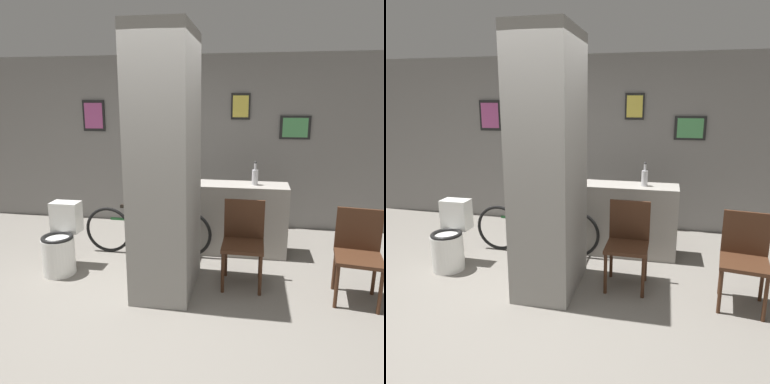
# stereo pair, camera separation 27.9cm
# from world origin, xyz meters

# --- Properties ---
(ground_plane) EXTENTS (14.00, 14.00, 0.00)m
(ground_plane) POSITION_xyz_m (0.00, 0.00, 0.00)
(ground_plane) COLOR slate
(wall_back) EXTENTS (8.00, 0.09, 2.60)m
(wall_back) POSITION_xyz_m (0.00, 2.63, 1.30)
(wall_back) COLOR gray
(wall_back) RESTS_ON ground_plane
(pillar_center) EXTENTS (0.61, 0.93, 2.60)m
(pillar_center) POSITION_xyz_m (0.05, 0.47, 1.30)
(pillar_center) COLOR gray
(pillar_center) RESTS_ON ground_plane
(counter_shelf) EXTENTS (1.27, 0.44, 0.91)m
(counter_shelf) POSITION_xyz_m (0.73, 1.53, 0.45)
(counter_shelf) COLOR gray
(counter_shelf) RESTS_ON ground_plane
(toilet) EXTENTS (0.37, 0.53, 0.78)m
(toilet) POSITION_xyz_m (-1.25, 0.63, 0.33)
(toilet) COLOR white
(toilet) RESTS_ON ground_plane
(chair_near_pillar) EXTENTS (0.44, 0.44, 0.90)m
(chair_near_pillar) POSITION_xyz_m (0.83, 0.69, 0.51)
(chair_near_pillar) COLOR #422616
(chair_near_pillar) RESTS_ON ground_plane
(chair_by_doorway) EXTENTS (0.49, 0.49, 0.90)m
(chair_by_doorway) POSITION_xyz_m (1.96, 0.54, 0.51)
(chair_by_doorway) COLOR #422616
(chair_by_doorway) RESTS_ON ground_plane
(bicycle) EXTENTS (1.65, 0.42, 0.66)m
(bicycle) POSITION_xyz_m (-0.39, 1.25, 0.32)
(bicycle) COLOR black
(bicycle) RESTS_ON ground_plane
(bottle_tall) EXTENTS (0.08, 0.08, 0.30)m
(bottle_tall) POSITION_xyz_m (0.94, 1.52, 1.02)
(bottle_tall) COLOR silver
(bottle_tall) RESTS_ON counter_shelf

